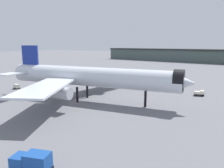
% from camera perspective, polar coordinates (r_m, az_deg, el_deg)
% --- Properties ---
extents(ground, '(900.00, 900.00, 0.00)m').
position_cam_1_polar(ground, '(66.53, -9.78, -4.82)').
color(ground, slate).
extents(airliner_near_gate, '(62.22, 56.36, 17.10)m').
position_cam_1_polar(airliner_near_gate, '(66.22, -6.26, 1.87)').
color(airliner_near_gate, silver).
rests_on(airliner_near_gate, ground).
extents(terminal_building, '(229.73, 52.08, 23.68)m').
position_cam_1_polar(terminal_building, '(222.86, 25.90, 6.72)').
color(terminal_building, '#475651').
rests_on(terminal_building, ground).
extents(service_truck_front, '(5.92, 3.81, 3.00)m').
position_cam_1_polar(service_truck_front, '(32.97, -20.61, -18.98)').
color(service_truck_front, black).
rests_on(service_truck_front, ground).
extents(baggage_tug_wing, '(3.54, 2.69, 1.85)m').
position_cam_1_polar(baggage_tug_wing, '(79.25, 22.31, -2.26)').
color(baggage_tug_wing, black).
rests_on(baggage_tug_wing, ground).
extents(baggage_cart_trailing, '(2.60, 2.22, 1.82)m').
position_cam_1_polar(baggage_cart_trailing, '(92.95, -24.13, -0.59)').
color(baggage_cart_trailing, black).
rests_on(baggage_cart_trailing, ground).
extents(traffic_cone_wingtip, '(0.62, 0.62, 0.78)m').
position_cam_1_polar(traffic_cone_wingtip, '(85.06, 16.17, -1.45)').
color(traffic_cone_wingtip, '#F2600C').
rests_on(traffic_cone_wingtip, ground).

